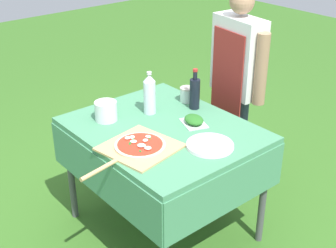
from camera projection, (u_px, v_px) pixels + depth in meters
The scene contains 10 objects.
ground_plane at pixel (164, 227), 3.22m from camera, with size 12.00×12.00×0.00m, color #386B23.
prep_table at pixel (163, 140), 2.91m from camera, with size 1.14×0.94×0.78m.
person_cook at pixel (237, 75), 3.36m from camera, with size 0.56×0.23×1.49m.
pizza_on_peel at pixel (138, 147), 2.63m from camera, with size 0.44×0.65×0.05m.
oil_bottle at pixel (195, 93), 3.07m from camera, with size 0.07×0.07×0.28m.
water_bottle at pixel (150, 94), 2.99m from camera, with size 0.08×0.08×0.28m.
herb_container at pixel (194, 120), 2.90m from camera, with size 0.21×0.18×0.05m.
mixing_tub at pixel (106, 111), 2.93m from camera, with size 0.14×0.14×0.12m, color silver.
plate_stack at pixel (210, 145), 2.65m from camera, with size 0.27×0.27×0.02m.
sauce_jar at pixel (187, 95), 3.20m from camera, with size 0.10×0.10×0.10m.
Camera 1 is at (1.97, -1.61, 2.10)m, focal length 50.00 mm.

